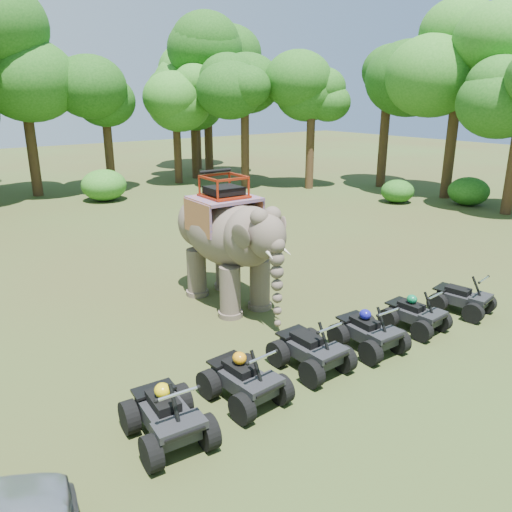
% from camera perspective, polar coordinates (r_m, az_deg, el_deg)
% --- Properties ---
extents(ground, '(110.00, 110.00, 0.00)m').
position_cam_1_polar(ground, '(12.67, 3.29, -9.56)').
color(ground, '#47381E').
rests_on(ground, ground).
extents(elephant, '(2.13, 4.59, 3.81)m').
position_cam_1_polar(elephant, '(14.29, -3.39, 1.91)').
color(elephant, brown).
rests_on(elephant, ground).
extents(atv_0, '(1.41, 1.83, 1.28)m').
position_cam_1_polar(atv_0, '(9.22, -10.18, -16.73)').
color(atv_0, black).
rests_on(atv_0, ground).
extents(atv_1, '(1.32, 1.74, 1.23)m').
position_cam_1_polar(atv_1, '(10.11, -1.36, -13.18)').
color(atv_1, black).
rests_on(atv_1, ground).
extents(atv_2, '(1.27, 1.71, 1.25)m').
position_cam_1_polar(atv_2, '(11.23, 6.31, -9.87)').
color(atv_2, black).
rests_on(atv_2, ground).
extents(atv_3, '(1.25, 1.67, 1.21)m').
position_cam_1_polar(atv_3, '(12.26, 12.79, -7.84)').
color(atv_3, black).
rests_on(atv_3, ground).
extents(atv_4, '(1.22, 1.60, 1.13)m').
position_cam_1_polar(atv_4, '(13.60, 17.78, -5.80)').
color(atv_4, black).
rests_on(atv_4, ground).
extents(atv_5, '(1.38, 1.72, 1.15)m').
position_cam_1_polar(atv_5, '(15.09, 22.56, -3.94)').
color(atv_5, black).
rests_on(atv_5, ground).
extents(tree_0, '(6.93, 6.93, 9.90)m').
position_cam_1_polar(tree_0, '(32.79, -24.70, 14.83)').
color(tree_0, '#195114').
rests_on(tree_0, ground).
extents(tree_1, '(5.67, 5.67, 8.10)m').
position_cam_1_polar(tree_1, '(33.49, -16.70, 14.16)').
color(tree_1, '#195114').
rests_on(tree_1, ground).
extents(tree_2, '(5.18, 5.18, 7.40)m').
position_cam_1_polar(tree_2, '(35.04, -9.08, 14.24)').
color(tree_2, '#195114').
rests_on(tree_2, ground).
extents(tree_3, '(5.35, 5.35, 7.65)m').
position_cam_1_polar(tree_3, '(32.73, -1.27, 14.41)').
color(tree_3, '#195114').
rests_on(tree_3, ground).
extents(tree_4, '(5.31, 5.31, 7.58)m').
position_cam_1_polar(tree_4, '(32.71, 6.28, 14.25)').
color(tree_4, '#195114').
rests_on(tree_4, ground).
extents(tree_5, '(6.76, 6.76, 9.66)m').
position_cam_1_polar(tree_5, '(34.21, 14.62, 15.71)').
color(tree_5, '#195114').
rests_on(tree_5, ground).
extents(tree_6, '(6.89, 6.89, 9.84)m').
position_cam_1_polar(tree_6, '(31.44, 21.75, 15.06)').
color(tree_6, '#195114').
rests_on(tree_6, ground).
extents(tree_33, '(7.16, 7.16, 10.23)m').
position_cam_1_polar(tree_33, '(37.86, -5.55, 16.77)').
color(tree_33, '#195114').
rests_on(tree_33, ground).
extents(tree_36, '(7.01, 7.01, 10.02)m').
position_cam_1_polar(tree_36, '(41.69, -6.86, 16.69)').
color(tree_36, '#195114').
rests_on(tree_36, ground).
extents(tree_37, '(4.99, 4.99, 7.13)m').
position_cam_1_polar(tree_37, '(37.08, -7.08, 14.30)').
color(tree_37, '#195114').
rests_on(tree_37, ground).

